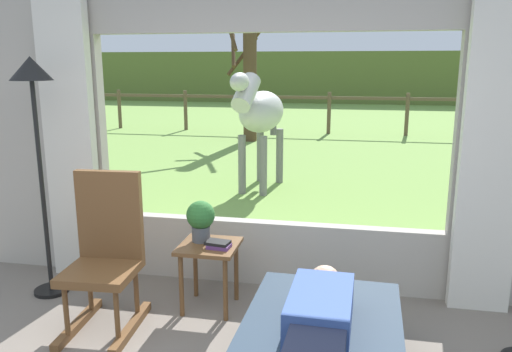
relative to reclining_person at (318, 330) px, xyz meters
name	(u,v)px	position (x,y,z in m)	size (l,w,h in m)	color
back_wall_with_window	(267,140)	(-0.56, 1.65, 0.73)	(5.20, 0.12, 2.55)	#ADA599
curtain_panel_left	(70,143)	(-2.25, 1.51, 0.68)	(0.44, 0.10, 2.40)	silver
curtain_panel_right	(491,156)	(1.13, 1.51, 0.68)	(0.44, 0.10, 2.40)	silver
outdoor_pasture_lawn	(331,127)	(-0.56, 12.55, -0.51)	(36.00, 21.68, 0.02)	#759E47
distant_hill_ridge	(343,77)	(-0.56, 22.39, 0.68)	(36.00, 2.00, 2.40)	#5C6D31
reclining_person	(318,330)	(0.00, 0.00, 0.00)	(0.36, 1.43, 0.22)	#334C8C
rocking_chair	(106,253)	(-1.56, 0.73, 0.02)	(0.51, 0.71, 1.12)	brown
side_table	(209,256)	(-0.91, 1.10, -0.10)	(0.44, 0.44, 0.52)	brown
potted_plant	(201,218)	(-0.99, 1.16, 0.18)	(0.22, 0.22, 0.32)	#4C5156
book_stack	(218,245)	(-0.82, 1.05, 0.02)	(0.20, 0.14, 0.05)	#59336B
floor_lamp_left	(34,105)	(-2.28, 1.11, 1.03)	(0.32, 0.32, 1.92)	black
horse	(260,113)	(-1.22, 4.83, 0.63)	(0.71, 1.81, 1.73)	#B2B2AD
pasture_tree	(249,75)	(-2.38, 9.47, 1.07)	(1.42, 1.40, 3.41)	#4C3823
pasture_fence_line	(329,106)	(-0.56, 11.13, 0.22)	(16.10, 0.10, 1.10)	brown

